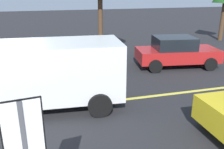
% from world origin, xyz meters
% --- Properties ---
extents(ground_plane, '(80.00, 80.00, 0.00)m').
position_xyz_m(ground_plane, '(0.00, 0.00, 0.00)').
color(ground_plane, '#262628').
extents(lane_marking_centre, '(28.00, 0.16, 0.01)m').
position_xyz_m(lane_marking_centre, '(3.00, 0.00, 0.01)').
color(lane_marking_centre, '#E0D14C').
extents(white_van, '(5.34, 2.59, 2.20)m').
position_xyz_m(white_van, '(1.23, 0.19, 1.27)').
color(white_van, white).
rests_on(white_van, ground_plane).
extents(car_red_approaching, '(4.26, 2.42, 1.54)m').
position_xyz_m(car_red_approaching, '(7.80, 3.15, 0.78)').
color(car_red_approaching, red).
rests_on(car_red_approaching, ground_plane).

